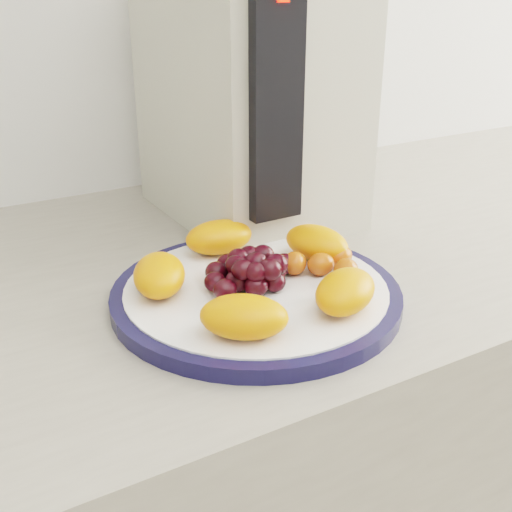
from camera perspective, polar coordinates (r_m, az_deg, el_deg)
plate_rim at (r=0.64m, az=-0.00°, el=-3.47°), size 0.29×0.29×0.01m
plate_face at (r=0.64m, az=-0.00°, el=-3.39°), size 0.26×0.26×0.02m
appliance_body at (r=0.84m, az=-0.74°, el=15.13°), size 0.20×0.28×0.35m
appliance_panel at (r=0.69m, az=1.75°, el=13.63°), size 0.06×0.02×0.26m
fruit_plate at (r=0.63m, az=0.38°, el=-1.18°), size 0.25×0.24×0.04m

